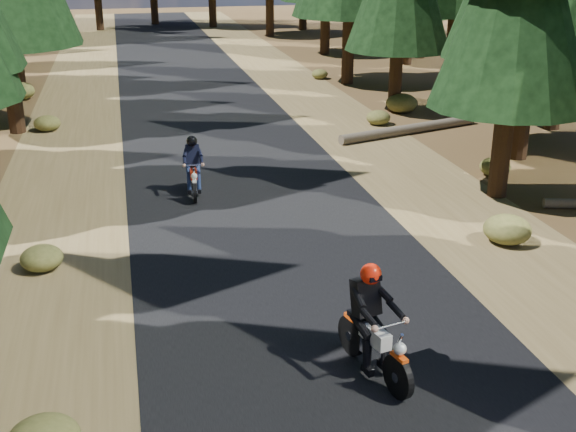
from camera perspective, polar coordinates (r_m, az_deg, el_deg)
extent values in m
plane|color=#4A361A|center=(12.81, 1.53, -6.96)|extent=(120.00, 120.00, 0.00)
cube|color=black|center=(17.27, -2.62, 0.67)|extent=(6.00, 100.00, 0.01)
cube|color=brown|center=(17.12, -17.94, -0.58)|extent=(3.20, 100.00, 0.01)
cube|color=brown|center=(18.60, 11.45, 1.76)|extent=(3.20, 100.00, 0.01)
cylinder|color=black|center=(18.21, 16.85, 8.25)|extent=(0.48, 0.48, 4.52)
cylinder|color=black|center=(21.69, 18.51, 11.79)|extent=(0.53, 0.53, 5.84)
cylinder|color=black|center=(25.67, 20.95, 13.46)|extent=(0.56, 0.56, 6.43)
cylinder|color=black|center=(25.27, -21.36, 12.48)|extent=(0.53, 0.53, 5.72)
cylinder|color=black|center=(27.14, 8.61, 12.85)|extent=(0.48, 0.48, 4.51)
cylinder|color=black|center=(30.92, 13.09, 15.37)|extent=(0.56, 0.56, 6.47)
cylinder|color=black|center=(32.12, -20.99, 14.00)|extent=(0.53, 0.53, 5.64)
cylinder|color=black|center=(32.35, 4.84, 15.47)|extent=(0.53, 0.53, 5.83)
cylinder|color=black|center=(38.11, 9.56, 15.18)|extent=(0.48, 0.48, 4.61)
cylinder|color=black|center=(38.94, -21.38, 14.05)|extent=(0.48, 0.48, 4.42)
cylinder|color=black|center=(41.04, 2.99, 16.63)|extent=(0.53, 0.53, 5.76)
cylinder|color=black|center=(40.32, 10.63, 16.41)|extent=(0.54, 0.54, 6.00)
cylinder|color=black|center=(34.17, 19.22, 14.53)|extent=(0.52, 0.52, 5.60)
cylinder|color=#4C4233|center=(24.27, 9.61, 6.79)|extent=(5.35, 1.97, 0.32)
ellipsoid|color=#474C1E|center=(25.32, 7.15, 7.72)|extent=(0.84, 0.84, 0.50)
ellipsoid|color=#474C1E|center=(14.76, -18.89, -3.17)|extent=(0.82, 0.82, 0.49)
ellipsoid|color=#474C1E|center=(15.86, 16.94, -1.02)|extent=(1.00, 1.00, 0.60)
ellipsoid|color=#474C1E|center=(27.30, 8.97, 8.81)|extent=(1.16, 1.16, 0.70)
ellipsoid|color=#474C1E|center=(33.76, 2.52, 11.14)|extent=(0.74, 0.74, 0.45)
ellipsoid|color=#474C1E|center=(20.35, 16.04, 3.76)|extent=(0.83, 0.83, 0.50)
ellipsoid|color=#474C1E|center=(31.07, -20.43, 9.22)|extent=(1.15, 1.15, 0.69)
ellipsoid|color=#474C1E|center=(25.57, -18.49, 6.96)|extent=(0.87, 0.87, 0.52)
cube|color=black|center=(10.38, 6.97, -6.95)|extent=(0.43, 0.32, 0.56)
sphere|color=red|center=(10.20, 7.07, -4.93)|extent=(0.37, 0.37, 0.31)
cube|color=black|center=(17.93, -7.54, 4.68)|extent=(0.35, 0.23, 0.48)
sphere|color=black|center=(17.84, -7.59, 5.77)|extent=(0.29, 0.29, 0.27)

